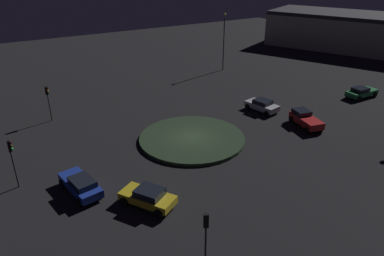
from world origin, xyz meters
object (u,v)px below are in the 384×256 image
car_red (305,119)px  car_blue (81,184)px  store_building (371,33)px  car_silver (262,105)px  traffic_light_northeast (206,230)px  streetlamp_southwest (224,37)px  car_yellow (148,197)px  traffic_light_southeast (48,97)px  traffic_light_east (12,155)px  car_green (361,92)px

car_red → car_blue: car_red is taller
car_red → store_building: (-36.98, -18.64, 2.62)m
car_silver → store_building: store_building is taller
traffic_light_northeast → store_building: 64.43m
car_silver → streetlamp_southwest: bearing=148.9°
car_yellow → streetlamp_southwest: 36.90m
traffic_light_southeast → streetlamp_southwest: bearing=61.0°
streetlamp_southwest → store_building: (-32.07, 3.71, -1.92)m
traffic_light_southeast → store_building: (-60.35, -2.99, 0.56)m
car_blue → streetlamp_southwest: bearing=-62.4°
car_yellow → traffic_light_northeast: bearing=151.4°
traffic_light_northeast → traffic_light_southeast: traffic_light_southeast is taller
car_red → store_building: store_building is taller
car_silver → streetlamp_southwest: 18.35m
store_building → traffic_light_southeast: bearing=67.9°
car_yellow → traffic_light_east: bearing=14.8°
car_yellow → store_building: bearing=-100.1°
car_green → streetlamp_southwest: 21.89m
traffic_light_northeast → traffic_light_southeast: size_ratio=0.99×
car_silver → store_building: 40.42m
car_green → traffic_light_southeast: traffic_light_southeast is taller
car_green → store_building: size_ratio=0.11×
car_red → traffic_light_northeast: (20.14, 11.17, 2.02)m
car_yellow → car_silver: car_yellow is taller
car_red → store_building: size_ratio=0.11×
car_green → store_building: (-23.99, -16.10, 2.68)m
car_silver → car_blue: 23.78m
car_silver → traffic_light_east: 27.39m
car_yellow → store_building: size_ratio=0.11×
streetlamp_southwest → traffic_light_northeast: bearing=53.2°
traffic_light_northeast → store_building: (-57.11, -29.81, 0.60)m
traffic_light_northeast → store_building: size_ratio=0.10×
car_yellow → car_blue: 5.65m
car_green → traffic_light_southeast: bearing=161.2°
car_red → streetlamp_southwest: streetlamp_southwest is taller
car_blue → car_yellow: bearing=-147.1°
car_silver → traffic_light_southeast: 24.40m
car_yellow → traffic_light_southeast: bearing=-23.3°
car_yellow → car_silver: size_ratio=1.05×
car_silver → traffic_light_east: (27.22, 2.15, 2.20)m
traffic_light_northeast → store_building: bearing=-34.2°
car_blue → car_silver: bearing=-86.2°
car_blue → store_building: store_building is taller
streetlamp_southwest → store_building: bearing=173.4°
car_red → traffic_light_east: (28.43, -3.52, 2.14)m
car_silver → store_building: bearing=97.8°
car_blue → traffic_light_east: 5.74m
car_yellow → traffic_light_southeast: size_ratio=1.11×
car_yellow → traffic_light_southeast: 19.96m
car_red → car_silver: (1.21, -5.67, -0.06)m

